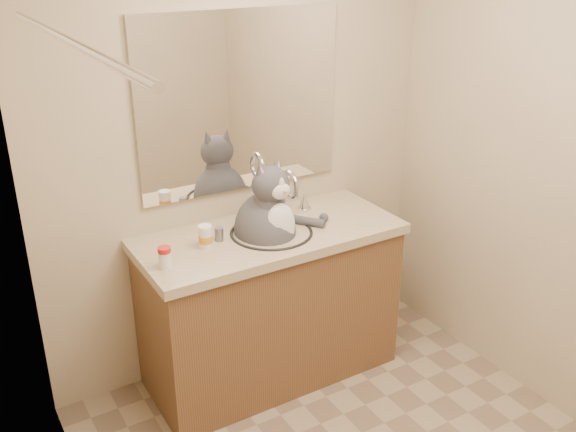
% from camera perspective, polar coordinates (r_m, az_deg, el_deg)
% --- Properties ---
extents(room, '(2.22, 2.52, 2.42)m').
position_cam_1_polar(room, '(2.35, 9.85, -2.13)').
color(room, gray).
rests_on(room, ground).
extents(vanity, '(1.34, 0.59, 1.12)m').
position_cam_1_polar(vanity, '(3.41, -1.57, -7.60)').
color(vanity, brown).
rests_on(vanity, ground).
extents(mirror, '(1.10, 0.02, 0.90)m').
position_cam_1_polar(mirror, '(3.24, -4.16, 10.03)').
color(mirror, white).
rests_on(mirror, room).
extents(shower_curtain, '(0.02, 1.30, 1.93)m').
position_cam_1_polar(shower_curtain, '(2.09, -15.66, -11.71)').
color(shower_curtain, beige).
rests_on(shower_curtain, ground).
extents(cat, '(0.49, 0.39, 0.61)m').
position_cam_1_polar(cat, '(3.19, -1.87, -0.93)').
color(cat, '#46464B').
rests_on(cat, vanity).
extents(pill_bottle_redcap, '(0.07, 0.07, 0.10)m').
position_cam_1_polar(pill_bottle_redcap, '(2.90, -10.89, -3.65)').
color(pill_bottle_redcap, white).
rests_on(pill_bottle_redcap, vanity).
extents(pill_bottle_orange, '(0.09, 0.09, 0.11)m').
position_cam_1_polar(pill_bottle_orange, '(3.05, -7.36, -1.87)').
color(pill_bottle_orange, white).
rests_on(pill_bottle_orange, vanity).
extents(grey_canister, '(0.04, 0.04, 0.07)m').
position_cam_1_polar(grey_canister, '(3.12, -6.15, -1.60)').
color(grey_canister, slate).
rests_on(grey_canister, vanity).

